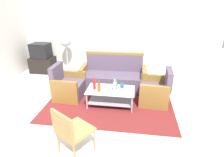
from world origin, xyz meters
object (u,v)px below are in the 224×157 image
at_px(armchair_left, 68,87).
at_px(bottle_red, 94,85).
at_px(couch, 113,77).
at_px(pedestal_fan, 66,43).
at_px(bottle_clear, 115,87).
at_px(television, 41,51).
at_px(coffee_table, 111,95).
at_px(wicker_chair, 70,129).
at_px(bottle_green, 116,85).
at_px(cup, 122,86).
at_px(armchair_right, 155,91).
at_px(tv_stand, 43,65).
at_px(bottle_brown, 99,87).

xyz_separation_m(armchair_left, bottle_red, (0.76, -0.28, 0.24)).
distance_m(couch, pedestal_fan, 2.05).
distance_m(bottle_clear, television, 3.33).
relative_size(couch, coffee_table, 1.65).
xyz_separation_m(bottle_clear, wicker_chair, (-0.50, -1.50, -0.03)).
xyz_separation_m(bottle_clear, bottle_green, (0.01, 0.12, -0.01)).
bearing_deg(cup, bottle_clear, -125.24).
height_order(bottle_green, television, television).
distance_m(couch, wicker_chair, 2.55).
xyz_separation_m(armchair_left, pedestal_fan, (-0.62, 1.63, 0.73)).
relative_size(coffee_table, wicker_chair, 1.31).
bearing_deg(armchair_left, wicker_chair, 22.96).
bearing_deg(television, cup, 153.88).
height_order(armchair_right, tv_stand, armchair_right).
height_order(couch, television, television).
bearing_deg(television, wicker_chair, 127.47).
xyz_separation_m(cup, tv_stand, (-2.87, 1.69, -0.20)).
distance_m(bottle_green, pedestal_fan, 2.65).
distance_m(armchair_left, pedestal_fan, 1.89).
relative_size(armchair_right, cup, 8.50).
height_order(bottle_brown, cup, bottle_brown).
relative_size(armchair_right, television, 1.35).
distance_m(armchair_right, bottle_brown, 1.37).
bearing_deg(bottle_green, cup, 33.20).
height_order(couch, bottle_clear, couch).
relative_size(armchair_right, pedestal_fan, 0.67).
relative_size(armchair_right, bottle_green, 3.11).
bearing_deg(coffee_table, television, 145.10).
relative_size(bottle_red, bottle_green, 1.13).
bearing_deg(bottle_brown, television, 140.69).
distance_m(armchair_left, bottle_green, 1.28).
xyz_separation_m(armchair_right, coffee_table, (-1.05, -0.29, -0.02)).
bearing_deg(wicker_chair, bottle_red, 121.33).
distance_m(armchair_right, coffee_table, 1.09).
bearing_deg(tv_stand, armchair_left, -46.60).
distance_m(television, pedestal_fan, 0.91).
distance_m(bottle_green, cup, 0.17).
height_order(bottle_clear, television, television).
bearing_deg(pedestal_fan, bottle_green, -44.51).
bearing_deg(wicker_chair, armchair_left, 144.04).
relative_size(armchair_left, bottle_green, 3.11).
relative_size(couch, bottle_brown, 6.98).
relative_size(bottle_green, cup, 2.73).
bearing_deg(cup, wicker_chair, -110.65).
bearing_deg(cup, bottle_red, -164.81).
height_order(couch, armchair_left, couch).
height_order(bottle_green, cup, bottle_green).
xyz_separation_m(armchair_left, television, (-1.49, 1.58, 0.47)).
height_order(bottle_clear, cup, bottle_clear).
bearing_deg(couch, pedestal_fan, -29.97).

